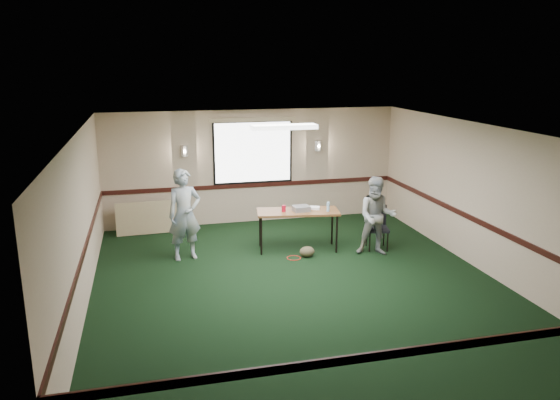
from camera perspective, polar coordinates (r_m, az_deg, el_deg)
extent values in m
plane|color=black|center=(9.69, 1.86, -8.76)|extent=(8.00, 8.00, 0.00)
plane|color=tan|center=(13.04, -2.85, 3.51)|extent=(7.00, 0.00, 7.00)
plane|color=tan|center=(5.73, 13.06, -11.42)|extent=(7.00, 0.00, 7.00)
plane|color=tan|center=(8.98, -20.13, -2.41)|extent=(0.00, 8.00, 8.00)
plane|color=tan|center=(10.71, 20.27, 0.21)|extent=(0.00, 8.00, 8.00)
plane|color=silver|center=(8.98, 2.00, 7.29)|extent=(8.00, 8.00, 0.00)
cube|color=black|center=(13.11, -2.81, 1.56)|extent=(7.00, 0.03, 0.10)
cube|color=black|center=(5.95, 12.74, -15.27)|extent=(7.00, 0.03, 0.10)
cube|color=black|center=(9.11, -19.79, -5.11)|extent=(0.03, 8.00, 0.10)
cube|color=black|center=(10.81, 20.00, -2.10)|extent=(0.03, 8.00, 0.10)
cube|color=black|center=(12.95, -2.85, 5.01)|extent=(1.90, 0.01, 1.50)
cube|color=white|center=(12.95, -2.84, 5.00)|extent=(1.80, 0.02, 1.40)
cube|color=tan|center=(12.84, -2.88, 8.39)|extent=(2.05, 0.08, 0.10)
cylinder|color=silver|center=(12.70, -9.95, 5.08)|extent=(0.16, 0.16, 0.25)
cylinder|color=silver|center=(13.30, 3.99, 5.67)|extent=(0.16, 0.16, 0.25)
cube|color=white|center=(9.94, 0.42, 7.64)|extent=(1.20, 0.32, 0.08)
cube|color=brown|center=(11.14, 1.88, -1.24)|extent=(1.75, 0.92, 0.04)
cylinder|color=black|center=(10.94, -1.96, -3.80)|extent=(0.04, 0.04, 0.79)
cylinder|color=black|center=(11.12, 5.95, -3.57)|extent=(0.04, 0.04, 0.79)
cylinder|color=black|center=(11.45, -2.10, -2.97)|extent=(0.04, 0.04, 0.79)
cylinder|color=black|center=(11.62, 5.46, -2.77)|extent=(0.04, 0.04, 0.79)
cube|color=gray|center=(11.09, 2.22, -0.89)|extent=(0.35, 0.30, 0.11)
cube|color=white|center=(11.26, 3.63, -0.83)|extent=(0.25, 0.22, 0.05)
cylinder|color=#AC0B20|center=(11.05, 0.39, -0.89)|extent=(0.09, 0.09, 0.13)
cylinder|color=#91C9ED|center=(11.10, 5.05, -0.70)|extent=(0.06, 0.06, 0.20)
ellipsoid|color=#4C422B|center=(10.93, 2.84, -5.42)|extent=(0.34, 0.29, 0.21)
torus|color=red|center=(10.87, 1.46, -6.07)|extent=(0.36, 0.36, 0.01)
cube|color=tan|center=(12.65, -13.58, -1.82)|extent=(1.44, 0.28, 0.73)
cube|color=black|center=(11.45, 10.14, -2.99)|extent=(0.52, 0.52, 0.06)
cube|color=black|center=(11.58, 9.99, -1.55)|extent=(0.43, 0.14, 0.43)
cylinder|color=black|center=(11.32, 9.36, -4.39)|extent=(0.03, 0.03, 0.40)
cylinder|color=black|center=(11.39, 11.17, -4.35)|extent=(0.03, 0.03, 0.40)
cylinder|color=black|center=(11.66, 9.04, -3.82)|extent=(0.03, 0.03, 0.40)
cylinder|color=black|center=(11.73, 10.79, -3.78)|extent=(0.03, 0.03, 0.40)
imported|color=#405D8D|center=(10.76, -9.95, -1.51)|extent=(0.73, 0.56, 1.80)
imported|color=#7389B4|center=(11.03, 10.09, -1.68)|extent=(0.93, 0.82, 1.59)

